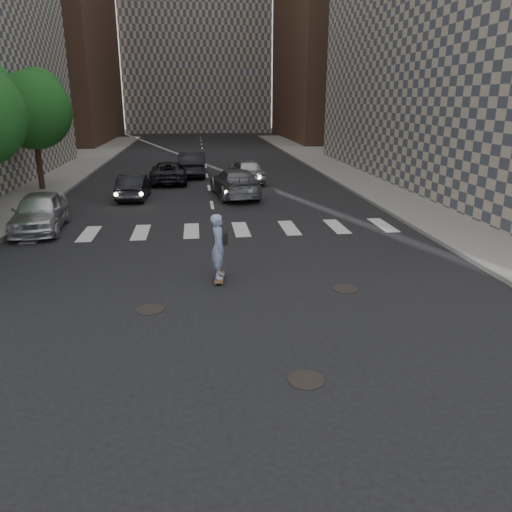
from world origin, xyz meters
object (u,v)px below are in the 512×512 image
at_px(traffic_car_b, 235,183).
at_px(traffic_car_d, 246,170).
at_px(skateboarder, 219,246).
at_px(traffic_car_c, 169,172).
at_px(silver_sedan, 40,212).
at_px(traffic_car_e, 192,164).
at_px(traffic_car_a, 134,187).
at_px(tree_c, 34,107).

relative_size(traffic_car_b, traffic_car_d, 1.17).
bearing_deg(traffic_car_d, skateboarder, 74.26).
xyz_separation_m(traffic_car_b, traffic_car_c, (-3.76, 5.16, -0.08)).
xyz_separation_m(skateboarder, silver_sedan, (-6.85, 6.69, -0.28)).
bearing_deg(traffic_car_e, skateboarder, 93.79).
height_order(skateboarder, traffic_car_b, skateboarder).
xyz_separation_m(traffic_car_b, traffic_car_d, (1.05, 4.71, 0.01)).
relative_size(skateboarder, traffic_car_d, 0.45).
xyz_separation_m(traffic_car_a, traffic_car_b, (5.35, -0.01, 0.10)).
bearing_deg(skateboarder, silver_sedan, 142.00).
relative_size(traffic_car_a, traffic_car_c, 0.81).
bearing_deg(skateboarder, traffic_car_e, 98.56).
bearing_deg(traffic_car_e, traffic_car_c, 63.59).
height_order(traffic_car_a, traffic_car_e, traffic_car_e).
xyz_separation_m(traffic_car_a, traffic_car_e, (3.05, 7.89, 0.16)).
bearing_deg(traffic_car_a, traffic_car_b, -178.23).
height_order(silver_sedan, traffic_car_e, traffic_car_e).
xyz_separation_m(traffic_car_b, traffic_car_e, (-2.30, 7.90, 0.06)).
xyz_separation_m(tree_c, skateboarder, (9.30, -16.00, -3.61)).
relative_size(tree_c, skateboarder, 3.33).
bearing_deg(skateboarder, traffic_car_b, 89.79).
relative_size(silver_sedan, traffic_car_a, 1.14).
xyz_separation_m(traffic_car_c, traffic_car_d, (4.81, -0.45, 0.09)).
bearing_deg(tree_c, silver_sedan, -75.24).
distance_m(tree_c, skateboarder, 18.86).
height_order(traffic_car_c, traffic_car_e, traffic_car_e).
bearing_deg(traffic_car_d, silver_sedan, 41.94).
relative_size(tree_c, traffic_car_e, 1.34).
bearing_deg(silver_sedan, traffic_car_b, 32.39).
xyz_separation_m(tree_c, traffic_car_d, (11.84, 1.67, -3.89)).
height_order(traffic_car_c, traffic_car_d, traffic_car_d).
bearing_deg(traffic_car_b, tree_c, -22.64).
height_order(tree_c, traffic_car_e, tree_c).
distance_m(tree_c, traffic_car_a, 7.39).
distance_m(skateboarder, traffic_car_b, 13.05).
relative_size(skateboarder, traffic_car_e, 0.40).
height_order(skateboarder, traffic_car_c, skateboarder).
bearing_deg(traffic_car_c, tree_c, 15.80).
bearing_deg(traffic_car_b, traffic_car_d, -109.50).
bearing_deg(traffic_car_e, tree_c, 31.37).
relative_size(traffic_car_a, traffic_car_b, 0.76).
distance_m(tree_c, traffic_car_e, 10.50).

